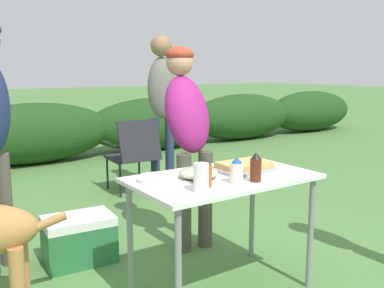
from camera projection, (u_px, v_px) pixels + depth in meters
shrub_hedge at (33, 133)px, 6.23m from camera, size 14.40×0.90×0.89m
folding_table at (223, 188)px, 2.57m from camera, size 1.10×0.64×0.74m
food_tray at (244, 167)px, 2.68m from camera, size 0.36×0.25×0.06m
plate_stack at (157, 179)px, 2.44m from camera, size 0.23×0.23×0.03m
mixing_bowl at (198, 173)px, 2.50m from camera, size 0.23×0.23×0.06m
paper_cup_stack at (201, 178)px, 2.21m from camera, size 0.08×0.08×0.15m
mayo_bottle at (237, 171)px, 2.39m from camera, size 0.08×0.08×0.15m
hot_sauce_bottle at (205, 173)px, 2.31m from camera, size 0.08×0.08×0.16m
bbq_sauce_bottle at (256, 168)px, 2.42m from camera, size 0.06×0.06×0.17m
standing_person_in_red_jacket at (187, 123)px, 3.25m from camera, size 0.37×0.48×1.54m
standing_person_with_beanie at (162, 96)px, 4.70m from camera, size 0.36×0.29×1.73m
camp_chair_green_behind_table at (134, 152)px, 4.73m from camera, size 0.51×0.62×0.83m
cooler_box at (79, 239)px, 3.06m from camera, size 0.51×0.36×0.34m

